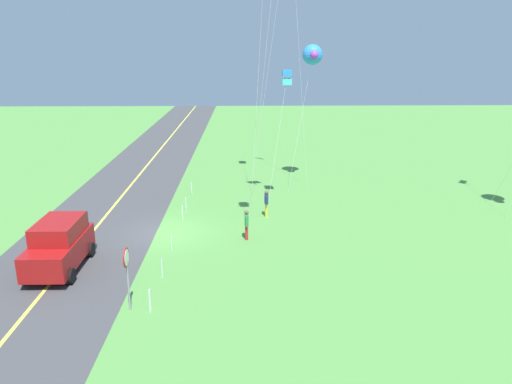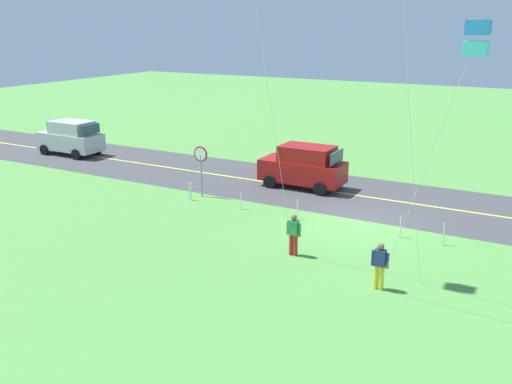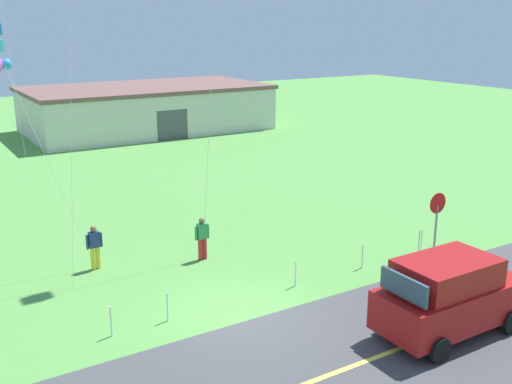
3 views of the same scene
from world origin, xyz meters
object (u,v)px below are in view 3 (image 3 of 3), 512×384
car_suv_foreground (449,295)px  stop_sign (437,213)px  person_adult_near (95,246)px  person_adult_companion (202,237)px  warehouse_distant (146,108)px

car_suv_foreground → stop_sign: (3.78, 3.94, 0.65)m
person_adult_near → person_adult_companion: same height
car_suv_foreground → person_adult_near: 11.90m
person_adult_companion → warehouse_distant: size_ratio=0.09×
person_adult_companion → warehouse_distant: 28.03m
car_suv_foreground → person_adult_companion: car_suv_foreground is taller
car_suv_foreground → stop_sign: stop_sign is taller
stop_sign → person_adult_companion: stop_sign is taller
car_suv_foreground → person_adult_companion: size_ratio=2.75×
person_adult_near → warehouse_distant: 28.26m
person_adult_near → warehouse_distant: warehouse_distant is taller
person_adult_near → warehouse_distant: size_ratio=0.09×
car_suv_foreground → person_adult_near: (-6.97, 9.63, -0.29)m
person_adult_companion → person_adult_near: bearing=2.7°
stop_sign → person_adult_near: bearing=152.1°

